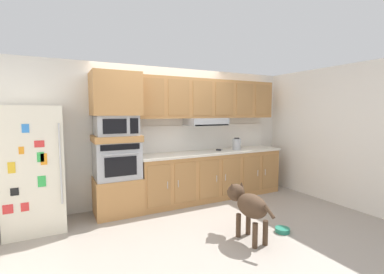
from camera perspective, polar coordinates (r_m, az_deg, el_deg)
ground_plane at (r=4.41m, az=-1.10°, el=-17.01°), size 9.60×9.60×0.00m
back_kitchen_wall at (r=5.12m, az=-6.60°, el=0.52°), size 6.20×0.12×2.50m
side_panel_right at (r=5.89m, az=24.17°, el=0.71°), size 0.12×7.10×2.50m
refrigerator at (r=4.42m, az=-30.46°, el=-5.77°), size 0.76×0.73×1.76m
oven_base_cabinet at (r=4.71m, az=-15.46°, el=-11.86°), size 0.74×0.62×0.60m
built_in_oven at (r=4.57m, az=-15.64°, el=-4.65°), size 0.70×0.62×0.60m
appliance_mid_shelf at (r=4.52m, az=-15.75°, el=-0.27°), size 0.74×0.62×0.10m
microwave at (r=4.50m, az=-15.81°, el=2.39°), size 0.64×0.54×0.32m
appliance_upper_cabinet at (r=4.51m, az=-15.98°, el=8.74°), size 0.74×0.62×0.68m
lower_cabinet_run at (r=5.32m, az=4.32°, el=-8.12°), size 2.91×0.63×0.88m
countertop_slab at (r=5.24m, az=4.33°, el=-3.21°), size 2.95×0.64×0.04m
backsplash_panel at (r=5.45m, az=2.77°, el=-0.01°), size 2.95×0.02×0.50m
upper_cabinet_with_hood at (r=5.28m, az=3.64°, el=7.76°), size 2.91×0.48×0.88m
screwdriver at (r=5.33m, az=5.68°, el=-2.70°), size 0.17×0.17×0.03m
electric_kettle at (r=5.48m, az=9.46°, el=-1.48°), size 0.17×0.17×0.24m
dog at (r=3.72m, az=11.74°, el=-13.80°), size 0.30×0.94×0.69m
dog_food_bowl at (r=4.17m, az=18.63°, el=-18.17°), size 0.20×0.20×0.06m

